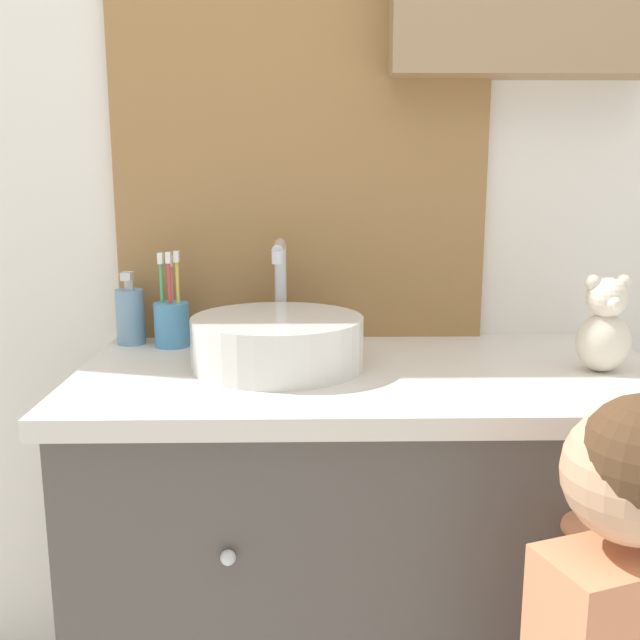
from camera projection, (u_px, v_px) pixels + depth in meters
wall_back at (371, 102)px, 1.50m from camera, size 3.20×0.18×2.50m
vanity_counter at (369, 564)px, 1.38m from camera, size 1.07×0.56×0.79m
sink_basin at (279, 339)px, 1.31m from camera, size 0.31×0.37×0.22m
toothbrush_holder at (172, 321)px, 1.46m from camera, size 0.07×0.07×0.20m
soap_dispenser at (130, 315)px, 1.48m from camera, size 0.06×0.06×0.15m
teddy_bear at (605, 326)px, 1.26m from camera, size 0.10×0.08×0.18m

